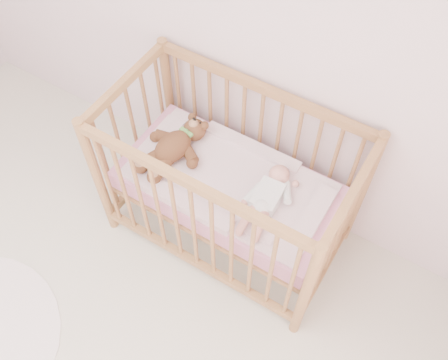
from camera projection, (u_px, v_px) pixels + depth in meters
The scene contains 5 objects.
crib at pixel (229, 186), 2.80m from camera, with size 1.36×0.76×1.00m, color tan, non-canonical shape.
mattress at pixel (229, 188), 2.81m from camera, with size 1.22×0.62×0.13m, color pink.
blanket at pixel (229, 180), 2.75m from camera, with size 1.10×0.58×0.06m, color pink, non-canonical shape.
baby at pixel (268, 195), 2.60m from camera, with size 0.24×0.51×0.12m, color white, non-canonical shape.
teddy_bear at pixel (173, 147), 2.77m from camera, with size 0.36×0.52×0.14m, color brown, non-canonical shape.
Camera 1 is at (1.19, 0.24, 2.81)m, focal length 40.00 mm.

